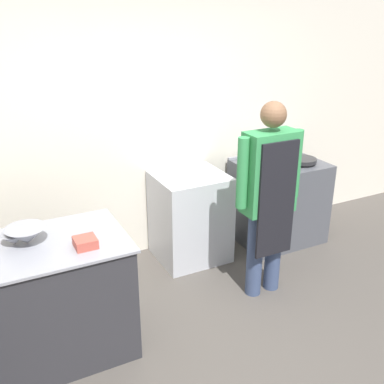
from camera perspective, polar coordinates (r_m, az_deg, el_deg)
name	(u,v)px	position (r m, az deg, el deg)	size (l,w,h in m)	color
ground_plane	(250,362)	(3.51, 7.35, -20.67)	(14.00, 14.00, 0.00)	#4C4742
wall_back	(145,124)	(4.42, -5.96, 8.54)	(8.00, 0.05, 2.70)	silver
prep_counter	(50,300)	(3.45, -17.55, -12.92)	(1.13, 0.76, 0.90)	#2D2D33
stove	(278,201)	(4.98, 10.87, -1.16)	(0.88, 0.72, 0.90)	#4C4F56
fridge_unit	(190,217)	(4.52, -0.21, -3.18)	(0.68, 0.63, 0.89)	silver
person_cook	(269,191)	(3.79, 9.74, 0.16)	(0.62, 0.24, 1.72)	#38476B
mixing_bowl	(26,235)	(3.25, -20.30, -5.20)	(0.28, 0.28, 0.12)	gray
small_bowl	(14,239)	(3.27, -21.65, -5.54)	(0.18, 0.18, 0.08)	gray
plastic_tub	(85,242)	(3.10, -13.39, -6.25)	(0.15, 0.15, 0.07)	#B24C3F
stock_pot	(259,148)	(4.76, 8.55, 5.55)	(0.25, 0.25, 0.27)	gray
saute_pan	(302,160)	(4.84, 13.84, 3.96)	(0.29, 0.29, 0.04)	#262628
sauce_pot	(287,151)	(5.01, 12.03, 5.12)	(0.18, 0.18, 0.11)	gray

